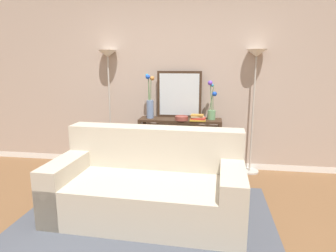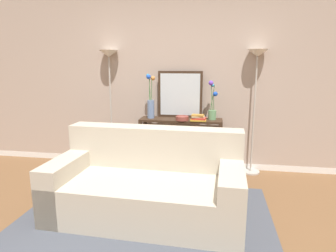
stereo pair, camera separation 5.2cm
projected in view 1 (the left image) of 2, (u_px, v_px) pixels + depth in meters
ground_plane at (139, 249)px, 2.55m from camera, size 16.00×16.00×0.02m
back_wall at (173, 72)px, 4.40m from camera, size 12.00×0.15×2.89m
area_rug at (146, 220)px, 3.00m from camera, size 2.58×1.92×0.01m
couch at (149, 186)px, 3.09m from camera, size 1.98×1.05×0.88m
console_table at (180, 136)px, 4.28m from camera, size 1.18×0.33×0.79m
floor_lamp_left at (108, 76)px, 4.37m from camera, size 0.28×0.28×1.77m
floor_lamp_right at (255, 77)px, 4.06m from camera, size 0.28×0.28×1.76m
wall_mirror at (179, 94)px, 4.29m from camera, size 0.65×0.02×0.68m
vase_tall_flowers at (150, 103)px, 4.25m from camera, size 0.12×0.11×0.64m
vase_short_flowers at (212, 107)px, 4.15m from camera, size 0.13×0.12×0.55m
fruit_bowl at (182, 118)px, 4.13m from camera, size 0.18×0.18×0.06m
book_stack at (198, 118)px, 4.09m from camera, size 0.22×0.15×0.09m
book_row_under_console at (163, 166)px, 4.42m from camera, size 0.44×0.18×0.13m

